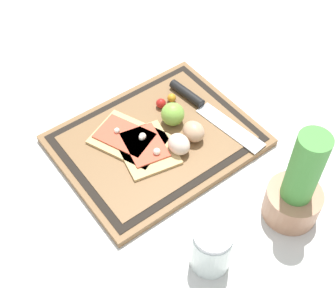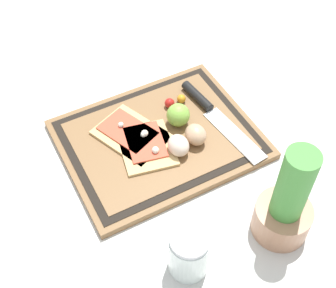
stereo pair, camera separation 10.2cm
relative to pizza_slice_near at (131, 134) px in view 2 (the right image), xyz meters
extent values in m
plane|color=silver|center=(-0.06, 0.03, -0.03)|extent=(6.00, 6.00, 0.00)
cube|color=brown|center=(-0.06, 0.03, -0.02)|extent=(0.43, 0.34, 0.02)
cube|color=black|center=(-0.06, 0.03, -0.01)|extent=(0.40, 0.31, 0.00)
cube|color=brown|center=(-0.06, 0.03, -0.01)|extent=(0.37, 0.28, 0.00)
cube|color=tan|center=(0.00, 0.00, 0.00)|extent=(0.17, 0.19, 0.01)
cube|color=#D14C33|center=(0.00, -0.01, 0.00)|extent=(0.12, 0.14, 0.00)
sphere|color=silver|center=(-0.02, 0.02, 0.01)|extent=(0.02, 0.02, 0.02)
sphere|color=silver|center=(0.01, -0.03, 0.01)|extent=(0.01, 0.01, 0.01)
cube|color=tan|center=(-0.01, 0.05, 0.00)|extent=(0.14, 0.16, 0.01)
cube|color=#D14C33|center=(-0.02, 0.04, 0.00)|extent=(0.10, 0.12, 0.00)
sphere|color=silver|center=(-0.02, 0.08, 0.01)|extent=(0.02, 0.02, 0.02)
sphere|color=silver|center=(-0.02, 0.02, 0.01)|extent=(0.01, 0.01, 0.01)
cube|color=silver|center=(-0.21, 0.11, 0.00)|extent=(0.06, 0.18, 0.00)
cylinder|color=black|center=(-0.19, -0.03, 0.01)|extent=(0.03, 0.10, 0.02)
ellipsoid|color=tan|center=(-0.12, 0.08, 0.02)|extent=(0.05, 0.05, 0.05)
ellipsoid|color=beige|center=(-0.07, 0.09, 0.02)|extent=(0.05, 0.05, 0.05)
sphere|color=#7FB742|center=(-0.11, 0.02, 0.02)|extent=(0.05, 0.05, 0.05)
sphere|color=red|center=(-0.12, -0.04, 0.01)|extent=(0.02, 0.02, 0.02)
sphere|color=orange|center=(-0.15, -0.04, 0.01)|extent=(0.02, 0.02, 0.02)
cylinder|color=#AD7A5B|center=(-0.16, 0.34, 0.01)|extent=(0.11, 0.11, 0.07)
cylinder|color=#47933D|center=(-0.16, 0.34, 0.11)|extent=(0.06, 0.06, 0.20)
cylinder|color=silver|center=(0.04, 0.33, 0.02)|extent=(0.07, 0.07, 0.10)
cylinder|color=#D16023|center=(0.04, 0.33, -0.01)|extent=(0.07, 0.07, 0.03)
cylinder|color=silver|center=(0.04, 0.33, 0.08)|extent=(0.07, 0.07, 0.01)
camera|label=1|loc=(0.34, 0.59, 0.80)|focal=50.00mm
camera|label=2|loc=(0.25, 0.65, 0.80)|focal=50.00mm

